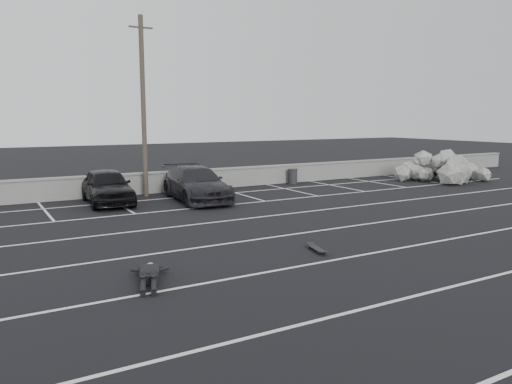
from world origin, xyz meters
TOP-DOWN VIEW (x-y plane):
  - ground at (0.00, 0.00)m, footprint 120.00×120.00m
  - seawall at (0.00, 14.00)m, footprint 50.00×0.45m
  - stall_lines at (-0.08, 4.41)m, footprint 36.00×20.05m
  - car_left at (-5.34, 12.00)m, footprint 2.11×4.65m
  - car_right at (-1.58, 10.85)m, footprint 2.65×5.47m
  - utility_pole at (-3.21, 13.20)m, footprint 1.13×0.23m
  - trash_bin at (5.51, 13.43)m, footprint 0.59×0.59m
  - riprap_pile at (13.99, 9.73)m, footprint 5.40×4.55m
  - person at (-7.04, 0.97)m, footprint 2.46×2.99m
  - skateboard at (-2.16, 0.93)m, footprint 0.41×0.89m

SIDE VIEW (x-z plane):
  - ground at x=0.00m, z-range 0.00..0.00m
  - stall_lines at x=-0.08m, z-range 0.00..0.01m
  - skateboard at x=-2.16m, z-range 0.03..0.13m
  - person at x=-7.04m, z-range 0.00..0.48m
  - trash_bin at x=5.51m, z-range 0.01..0.86m
  - riprap_pile at x=13.99m, z-range -0.15..1.19m
  - seawall at x=0.00m, z-range 0.02..1.08m
  - car_right at x=-1.58m, z-range 0.00..1.54m
  - car_left at x=-5.34m, z-range 0.00..1.55m
  - utility_pole at x=-3.21m, z-range 0.05..8.50m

